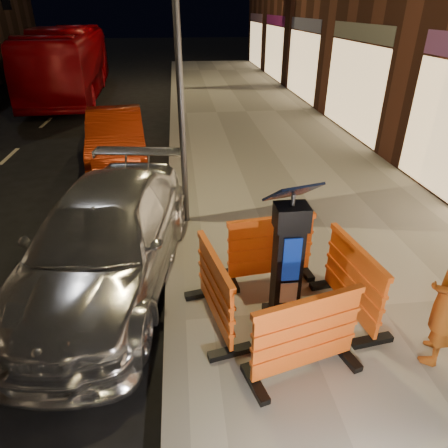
{
  "coord_description": "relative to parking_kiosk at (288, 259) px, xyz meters",
  "views": [
    {
      "loc": [
        0.21,
        -4.29,
        4.01
      ],
      "look_at": [
        0.8,
        1.0,
        1.1
      ],
      "focal_mm": 32.0,
      "sensor_mm": 36.0,
      "label": 1
    }
  ],
  "objects": [
    {
      "name": "ground_plane",
      "position": [
        -1.51,
        0.09,
        -1.13
      ],
      "size": [
        120.0,
        120.0,
        0.0
      ],
      "primitive_type": "plane",
      "color": "black",
      "rests_on": "ground"
    },
    {
      "name": "sidewalk",
      "position": [
        1.49,
        0.09,
        -1.06
      ],
      "size": [
        6.0,
        60.0,
        0.15
      ],
      "primitive_type": "cube",
      "color": "gray",
      "rests_on": "ground"
    },
    {
      "name": "kerb",
      "position": [
        -1.51,
        0.09,
        -1.06
      ],
      "size": [
        0.3,
        60.0,
        0.15
      ],
      "primitive_type": "cube",
      "color": "slate",
      "rests_on": "ground"
    },
    {
      "name": "parking_kiosk",
      "position": [
        0.0,
        0.0,
        0.0
      ],
      "size": [
        0.72,
        0.72,
        1.96
      ],
      "primitive_type": "cube",
      "rotation": [
        0.0,
        0.0,
        0.17
      ],
      "color": "black",
      "rests_on": "sidewalk"
    },
    {
      "name": "barrier_front",
      "position": [
        0.0,
        -0.95,
        -0.43
      ],
      "size": [
        1.51,
        0.92,
        1.09
      ],
      "primitive_type": "cube",
      "rotation": [
        0.0,
        0.0,
        0.26
      ],
      "color": "orange",
      "rests_on": "sidewalk"
    },
    {
      "name": "barrier_back",
      "position": [
        0.0,
        0.95,
        -0.43
      ],
      "size": [
        1.46,
        0.74,
        1.09
      ],
      "primitive_type": "cube",
      "rotation": [
        0.0,
        0.0,
        0.12
      ],
      "color": "orange",
      "rests_on": "sidewalk"
    },
    {
      "name": "barrier_kerbside",
      "position": [
        -0.95,
        0.0,
        -0.43
      ],
      "size": [
        0.86,
        1.49,
        1.09
      ],
      "primitive_type": "cube",
      "rotation": [
        0.0,
        0.0,
        1.78
      ],
      "color": "orange",
      "rests_on": "sidewalk"
    },
    {
      "name": "barrier_bldgside",
      "position": [
        0.95,
        0.0,
        -0.43
      ],
      "size": [
        0.77,
        1.47,
        1.09
      ],
      "primitive_type": "cube",
      "rotation": [
        0.0,
        0.0,
        1.71
      ],
      "color": "orange",
      "rests_on": "sidewalk"
    },
    {
      "name": "car_silver",
      "position": [
        -2.57,
        1.39,
        -1.13
      ],
      "size": [
        2.93,
        5.49,
        1.52
      ],
      "primitive_type": "imported",
      "rotation": [
        0.0,
        0.0,
        -0.16
      ],
      "color": "silver",
      "rests_on": "ground"
    },
    {
      "name": "car_red",
      "position": [
        -3.13,
        7.34,
        -1.13
      ],
      "size": [
        2.05,
        4.52,
        1.44
      ],
      "primitive_type": "imported",
      "rotation": [
        0.0,
        0.0,
        0.12
      ],
      "color": "maroon",
      "rests_on": "ground"
    },
    {
      "name": "bus_doubledecker",
      "position": [
        -6.54,
        17.49,
        -1.13
      ],
      "size": [
        3.42,
        11.56,
        3.18
      ],
      "primitive_type": "imported",
      "rotation": [
        0.0,
        0.0,
        0.07
      ],
      "color": "#88020A",
      "rests_on": "ground"
    },
    {
      "name": "street_lamp_mid",
      "position": [
        -1.26,
        3.09,
        2.02
      ],
      "size": [
        0.12,
        0.12,
        6.0
      ],
      "primitive_type": "cylinder",
      "color": "#3F3F44",
      "rests_on": "sidewalk"
    },
    {
      "name": "street_lamp_far",
      "position": [
        -1.26,
        18.09,
        2.02
      ],
      "size": [
        0.12,
        0.12,
        6.0
      ],
      "primitive_type": "cylinder",
      "color": "#3F3F44",
      "rests_on": "sidewalk"
    }
  ]
}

